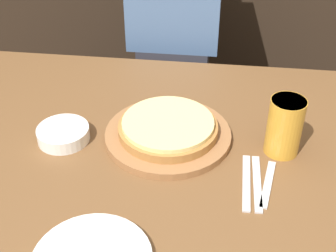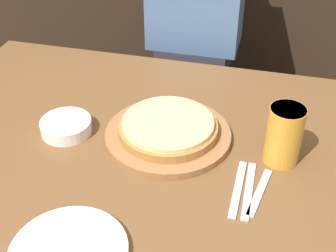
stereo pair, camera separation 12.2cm
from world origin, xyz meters
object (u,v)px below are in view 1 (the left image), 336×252
Objects in this scene: side_bowl at (63,134)px; diner_person at (174,61)px; beer_glass at (285,124)px; spoon at (268,184)px; pizza_on_board at (168,131)px; fork at (246,182)px; dinner_knife at (257,183)px.

diner_person is at bearing 71.40° from side_bowl.
spoon is at bearing -106.00° from beer_glass.
beer_glass is 0.93× the size of spoon.
pizza_on_board reaches higher than side_bowl.
fork is at bearing -36.05° from pizza_on_board.
beer_glass is at bearing 64.65° from dinner_knife.
pizza_on_board is 2.04× the size of spoon.
pizza_on_board reaches higher than spoon.
dinner_knife is (-0.06, -0.13, -0.08)m from beer_glass.
fork is (-0.09, -0.13, -0.08)m from beer_glass.
fork is at bearing 180.00° from dinner_knife.
spoon is at bearing -30.34° from pizza_on_board.
dinner_knife is (0.03, -0.00, 0.00)m from fork.
side_bowl is (-0.57, -0.02, -0.07)m from beer_glass.
beer_glass is at bearing -3.07° from pizza_on_board.
beer_glass is 0.18m from fork.
dinner_knife is at bearing -32.98° from pizza_on_board.
fork and spoon have the same top height.
pizza_on_board reaches higher than fork.
dinner_knife is 0.82m from diner_person.
beer_glass is (0.29, -0.02, 0.06)m from pizza_on_board.
diner_person reaches higher than fork.
side_bowl is (-0.27, -0.04, -0.01)m from pizza_on_board.
diner_person is (0.22, 0.65, -0.12)m from side_bowl.
diner_person is at bearing 111.92° from spoon.
side_bowl is 0.84× the size of spoon.
pizza_on_board is 1.73× the size of dinner_knife.
pizza_on_board is 0.63m from diner_person.
dinner_knife is (0.23, -0.15, -0.02)m from pizza_on_board.
diner_person is at bearing 94.89° from pizza_on_board.
side_bowl is 0.71× the size of dinner_knife.
beer_glass is 0.79× the size of dinner_knife.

